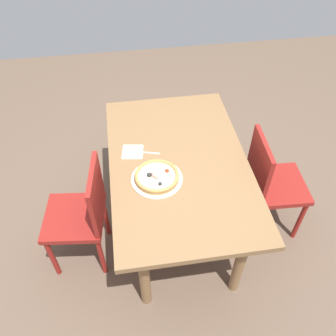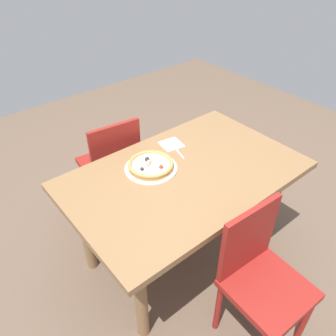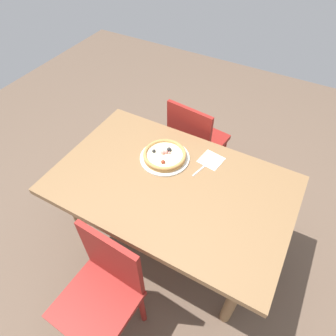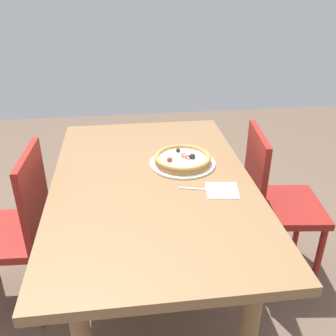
% 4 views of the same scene
% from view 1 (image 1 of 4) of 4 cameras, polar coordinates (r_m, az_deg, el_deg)
% --- Properties ---
extents(ground_plane, '(6.00, 6.00, 0.00)m').
position_cam_1_polar(ground_plane, '(2.92, 1.41, -9.27)').
color(ground_plane, brown).
extents(dining_table, '(1.47, 0.92, 0.75)m').
position_cam_1_polar(dining_table, '(2.41, 1.68, -0.47)').
color(dining_table, olive).
rests_on(dining_table, ground).
extents(chair_near, '(0.42, 0.42, 0.89)m').
position_cam_1_polar(chair_near, '(2.67, 16.32, -2.19)').
color(chair_near, maroon).
rests_on(chair_near, ground).
extents(chair_far, '(0.44, 0.44, 0.89)m').
position_cam_1_polar(chair_far, '(2.45, -13.72, -7.17)').
color(chair_far, maroon).
rests_on(chair_far, ground).
extents(plate, '(0.33, 0.33, 0.01)m').
position_cam_1_polar(plate, '(2.23, -1.82, -1.78)').
color(plate, silver).
rests_on(plate, dining_table).
extents(pizza, '(0.28, 0.28, 0.05)m').
position_cam_1_polar(pizza, '(2.21, -1.84, -1.35)').
color(pizza, '#B78447').
rests_on(pizza, plate).
extents(fork, '(0.06, 0.16, 0.00)m').
position_cam_1_polar(fork, '(2.41, -3.62, 2.52)').
color(fork, silver).
rests_on(fork, dining_table).
extents(napkin, '(0.16, 0.16, 0.00)m').
position_cam_1_polar(napkin, '(2.42, -5.78, 2.63)').
color(napkin, white).
rests_on(napkin, dining_table).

